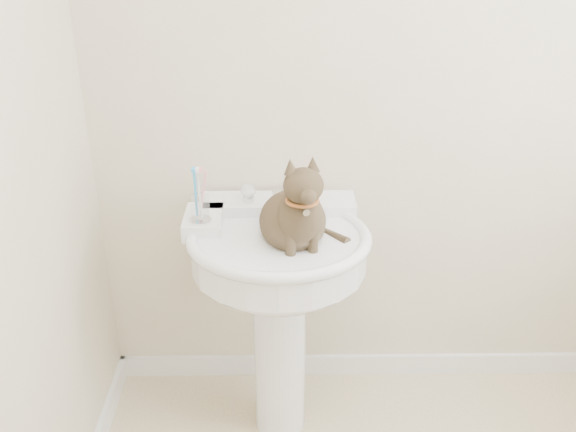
{
  "coord_description": "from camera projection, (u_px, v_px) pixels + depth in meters",
  "views": [
    {
      "loc": [
        -0.43,
        -1.03,
        1.81
      ],
      "look_at": [
        -0.41,
        0.79,
        0.9
      ],
      "focal_mm": 40.0,
      "sensor_mm": 36.0,
      "label": 1
    }
  ],
  "objects": [
    {
      "name": "wall_back",
      "position": [
        407.0,
        80.0,
        2.16
      ],
      "size": [
        2.2,
        0.0,
        2.5
      ],
      "primitive_type": null,
      "color": "#C2B497",
      "rests_on": "ground"
    },
    {
      "name": "baseboard_back",
      "position": [
        384.0,
        364.0,
        2.69
      ],
      "size": [
        2.2,
        0.02,
        0.09
      ],
      "primitive_type": "cube",
      "color": "white",
      "rests_on": "floor"
    },
    {
      "name": "pedestal_sink",
      "position": [
        278.0,
        273.0,
        2.16
      ],
      "size": [
        0.62,
        0.61,
        0.85
      ],
      "color": "white",
      "rests_on": "floor"
    },
    {
      "name": "faucet",
      "position": [
        279.0,
        193.0,
        2.19
      ],
      "size": [
        0.28,
        0.12,
        0.14
      ],
      "color": "silver",
      "rests_on": "pedestal_sink"
    },
    {
      "name": "soap_bar",
      "position": [
        305.0,
        190.0,
        2.28
      ],
      "size": [
        0.1,
        0.07,
        0.03
      ],
      "primitive_type": "cube",
      "rotation": [
        0.0,
        0.0,
        -0.23
      ],
      "color": "red",
      "rests_on": "pedestal_sink"
    },
    {
      "name": "toothbrush_cup",
      "position": [
        200.0,
        208.0,
        2.07
      ],
      "size": [
        0.07,
        0.07,
        0.18
      ],
      "rotation": [
        0.0,
        0.0,
        0.15
      ],
      "color": "silver",
      "rests_on": "pedestal_sink"
    },
    {
      "name": "cat",
      "position": [
        295.0,
        216.0,
        2.02
      ],
      "size": [
        0.24,
        0.3,
        0.43
      ],
      "rotation": [
        0.0,
        0.0,
        0.25
      ],
      "color": "brown",
      "rests_on": "pedestal_sink"
    }
  ]
}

